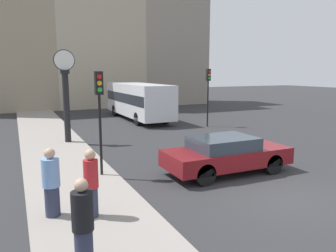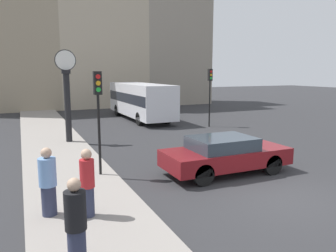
{
  "view_description": "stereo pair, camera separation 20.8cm",
  "coord_description": "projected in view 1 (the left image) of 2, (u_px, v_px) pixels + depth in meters",
  "views": [
    {
      "loc": [
        -6.87,
        -6.78,
        3.58
      ],
      "look_at": [
        -0.95,
        5.82,
        1.27
      ],
      "focal_mm": 35.0,
      "sensor_mm": 36.0,
      "label": 1
    },
    {
      "loc": [
        -6.69,
        -6.86,
        3.58
      ],
      "look_at": [
        -0.95,
        5.82,
        1.27
      ],
      "focal_mm": 35.0,
      "sensor_mm": 36.0,
      "label": 2
    }
  ],
  "objects": [
    {
      "name": "pedestrian_black_jacket",
      "position": [
        83.0,
        225.0,
        5.67
      ],
      "size": [
        0.38,
        0.38,
        1.67
      ],
      "color": "#2D334C",
      "rests_on": "sidewalk_corner"
    },
    {
      "name": "traffic_light_near",
      "position": [
        99.0,
        101.0,
        10.73
      ],
      "size": [
        0.26,
        0.24,
        3.47
      ],
      "color": "black",
      "rests_on": "sidewalk_corner"
    },
    {
      "name": "building_row",
      "position": [
        78.0,
        21.0,
        32.17
      ],
      "size": [
        26.04,
        5.0,
        19.34
      ],
      "color": "gray",
      "rests_on": "ground_plane"
    },
    {
      "name": "traffic_light_far",
      "position": [
        208.0,
        86.0,
        21.2
      ],
      "size": [
        0.26,
        0.24,
        3.76
      ],
      "color": "black",
      "rests_on": "ground_plane"
    },
    {
      "name": "sidewalk_corner",
      "position": [
        49.0,
        138.0,
        17.58
      ],
      "size": [
        2.96,
        27.06,
        0.12
      ],
      "primitive_type": "cube",
      "color": "gray",
      "rests_on": "ground_plane"
    },
    {
      "name": "sedan_car",
      "position": [
        226.0,
        154.0,
        11.6
      ],
      "size": [
        4.51,
        1.86,
        1.33
      ],
      "color": "maroon",
      "rests_on": "ground_plane"
    },
    {
      "name": "bus_distant",
      "position": [
        138.0,
        99.0,
        24.66
      ],
      "size": [
        2.36,
        8.79,
        2.69
      ],
      "color": "silver",
      "rests_on": "ground_plane"
    },
    {
      "name": "pedestrian_red_top",
      "position": [
        91.0,
        183.0,
        7.78
      ],
      "size": [
        0.35,
        0.35,
        1.67
      ],
      "color": "#2D334C",
      "rests_on": "sidewalk_corner"
    },
    {
      "name": "pedestrian_blue_stripe",
      "position": [
        51.0,
        183.0,
        7.83
      ],
      "size": [
        0.41,
        0.41,
        1.69
      ],
      "color": "#2D334C",
      "rests_on": "sidewalk_corner"
    },
    {
      "name": "street_clock",
      "position": [
        66.0,
        96.0,
        16.0
      ],
      "size": [
        1.01,
        0.39,
        4.51
      ],
      "color": "black",
      "rests_on": "sidewalk_corner"
    },
    {
      "name": "ground_plane",
      "position": [
        282.0,
        196.0,
        9.52
      ],
      "size": [
        120.0,
        120.0,
        0.0
      ],
      "primitive_type": "plane",
      "color": "#2D2D30"
    }
  ]
}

